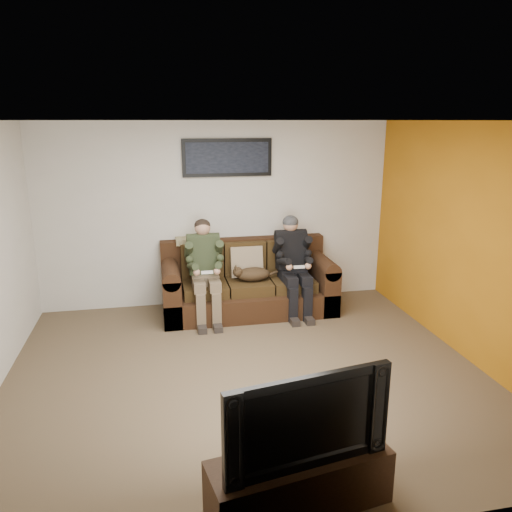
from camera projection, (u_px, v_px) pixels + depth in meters
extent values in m
plane|color=brown|center=(247.00, 372.00, 5.32)|extent=(5.00, 5.00, 0.00)
plane|color=silver|center=(245.00, 120.00, 4.64)|extent=(5.00, 5.00, 0.00)
plane|color=beige|center=(218.00, 215.00, 7.11)|extent=(5.00, 0.00, 5.00)
plane|color=beige|center=(317.00, 356.00, 2.85)|extent=(5.00, 0.00, 5.00)
plane|color=beige|center=(471.00, 243.00, 5.46)|extent=(0.00, 4.50, 4.50)
plane|color=#B36A11|center=(470.00, 243.00, 5.45)|extent=(0.00, 4.50, 4.50)
cube|color=#321C0F|center=(248.00, 300.00, 7.00)|extent=(2.36, 1.02, 0.32)
cube|color=#321C0F|center=(243.00, 259.00, 7.25)|extent=(2.36, 0.21, 0.64)
cube|color=#321C0F|center=(171.00, 294.00, 6.75)|extent=(0.24, 1.02, 0.64)
cube|color=#321C0F|center=(321.00, 284.00, 7.16)|extent=(0.24, 1.02, 0.64)
cylinder|color=#321C0F|center=(170.00, 272.00, 6.67)|extent=(0.24, 1.02, 0.24)
cylinder|color=#321C0F|center=(321.00, 263.00, 7.07)|extent=(0.24, 1.02, 0.24)
cube|color=#392711|center=(205.00, 288.00, 6.77)|extent=(0.59, 0.64, 0.15)
cube|color=#392711|center=(202.00, 260.00, 6.98)|extent=(0.59, 0.15, 0.47)
cube|color=#392711|center=(249.00, 285.00, 6.89)|extent=(0.59, 0.64, 0.15)
cube|color=#392711|center=(245.00, 258.00, 7.09)|extent=(0.59, 0.15, 0.47)
cube|color=#392711|center=(291.00, 283.00, 7.00)|extent=(0.59, 0.64, 0.15)
cube|color=#392711|center=(286.00, 256.00, 7.21)|extent=(0.59, 0.15, 0.47)
cube|color=#8F795D|center=(246.00, 262.00, 6.98)|extent=(0.45, 0.21, 0.45)
cube|color=#BBB58A|center=(193.00, 241.00, 7.01)|extent=(0.48, 0.24, 0.09)
cube|color=brown|center=(205.00, 279.00, 6.70)|extent=(0.36, 0.30, 0.14)
cube|color=#2B341F|center=(204.00, 255.00, 6.72)|extent=(0.40, 0.30, 0.53)
cylinder|color=#2B341F|center=(203.00, 240.00, 6.68)|extent=(0.44, 0.18, 0.18)
sphere|color=tan|center=(202.00, 228.00, 6.66)|extent=(0.21, 0.21, 0.21)
cube|color=brown|center=(199.00, 285.00, 6.50)|extent=(0.15, 0.42, 0.13)
cube|color=brown|center=(214.00, 284.00, 6.53)|extent=(0.15, 0.42, 0.13)
cube|color=brown|center=(201.00, 311.00, 6.39)|extent=(0.12, 0.13, 0.47)
cube|color=brown|center=(216.00, 310.00, 6.42)|extent=(0.12, 0.13, 0.47)
cube|color=black|center=(202.00, 328.00, 6.36)|extent=(0.11, 0.26, 0.08)
cube|color=black|center=(217.00, 327.00, 6.40)|extent=(0.11, 0.26, 0.08)
cylinder|color=#2B341F|center=(189.00, 250.00, 6.59)|extent=(0.11, 0.30, 0.28)
cylinder|color=#2B341F|center=(219.00, 249.00, 6.66)|extent=(0.11, 0.30, 0.28)
cylinder|color=#2B341F|center=(193.00, 266.00, 6.43)|extent=(0.14, 0.32, 0.15)
cylinder|color=#2B341F|center=(219.00, 265.00, 6.49)|extent=(0.14, 0.32, 0.15)
sphere|color=tan|center=(197.00, 272.00, 6.33)|extent=(0.09, 0.09, 0.09)
sphere|color=tan|center=(217.00, 271.00, 6.38)|extent=(0.09, 0.09, 0.09)
cube|color=white|center=(207.00, 272.00, 6.34)|extent=(0.15, 0.04, 0.03)
ellipsoid|color=black|center=(202.00, 225.00, 6.66)|extent=(0.22, 0.22, 0.17)
cube|color=black|center=(292.00, 273.00, 6.93)|extent=(0.36, 0.30, 0.14)
cube|color=black|center=(291.00, 251.00, 6.95)|extent=(0.40, 0.30, 0.53)
cylinder|color=black|center=(291.00, 236.00, 6.91)|extent=(0.44, 0.18, 0.18)
sphere|color=tan|center=(290.00, 224.00, 6.89)|extent=(0.21, 0.21, 0.21)
cube|color=black|center=(289.00, 279.00, 6.73)|extent=(0.15, 0.42, 0.13)
cube|color=black|center=(303.00, 278.00, 6.77)|extent=(0.15, 0.42, 0.13)
cube|color=black|center=(293.00, 305.00, 6.62)|extent=(0.12, 0.13, 0.47)
cube|color=black|center=(307.00, 304.00, 6.66)|extent=(0.12, 0.13, 0.47)
cube|color=black|center=(294.00, 321.00, 6.59)|extent=(0.11, 0.26, 0.08)
cube|color=black|center=(308.00, 319.00, 6.63)|extent=(0.11, 0.26, 0.08)
cylinder|color=black|center=(278.00, 246.00, 6.82)|extent=(0.11, 0.30, 0.28)
cylinder|color=black|center=(306.00, 244.00, 6.89)|extent=(0.11, 0.30, 0.28)
cylinder|color=black|center=(284.00, 261.00, 6.66)|extent=(0.14, 0.32, 0.15)
cylinder|color=black|center=(308.00, 260.00, 6.72)|extent=(0.14, 0.32, 0.15)
sphere|color=tan|center=(289.00, 267.00, 6.57)|extent=(0.09, 0.09, 0.09)
sphere|color=tan|center=(308.00, 266.00, 6.62)|extent=(0.09, 0.09, 0.09)
cube|color=white|center=(299.00, 267.00, 6.57)|extent=(0.15, 0.04, 0.03)
ellipsoid|color=black|center=(291.00, 222.00, 6.88)|extent=(0.22, 0.22, 0.19)
ellipsoid|color=#49321C|center=(253.00, 274.00, 6.81)|extent=(0.47, 0.26, 0.19)
sphere|color=#49321C|center=(238.00, 272.00, 6.73)|extent=(0.14, 0.14, 0.14)
cone|color=#49321C|center=(237.00, 268.00, 6.67)|extent=(0.04, 0.04, 0.04)
cone|color=#49321C|center=(236.00, 266.00, 6.74)|extent=(0.04, 0.04, 0.04)
cylinder|color=#49321C|center=(270.00, 275.00, 6.92)|extent=(0.26, 0.13, 0.08)
cube|color=black|center=(227.00, 158.00, 6.89)|extent=(1.25, 0.04, 0.52)
cube|color=black|center=(228.00, 158.00, 6.87)|extent=(1.15, 0.01, 0.42)
cube|color=#321E10|center=(299.00, 482.00, 3.43)|extent=(1.32, 0.62, 0.40)
imported|color=black|center=(301.00, 414.00, 3.29)|extent=(1.17, 0.35, 0.67)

